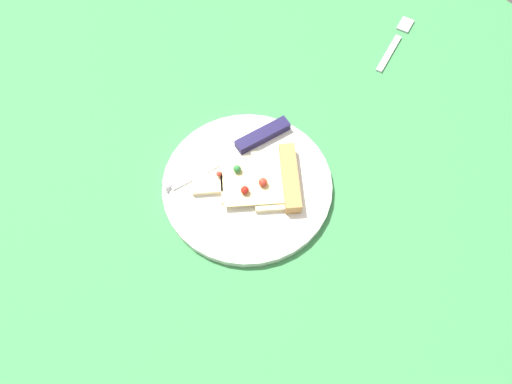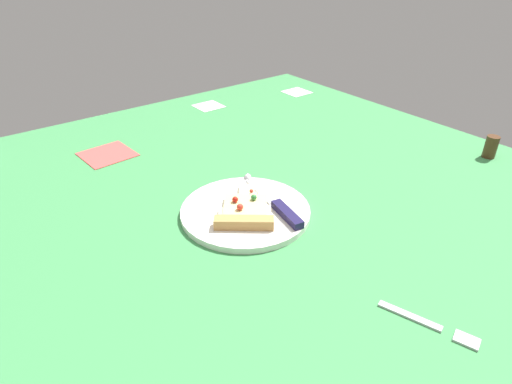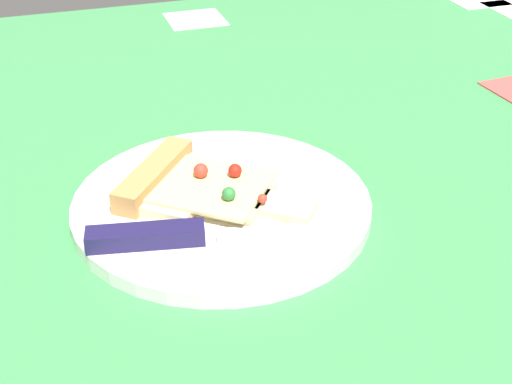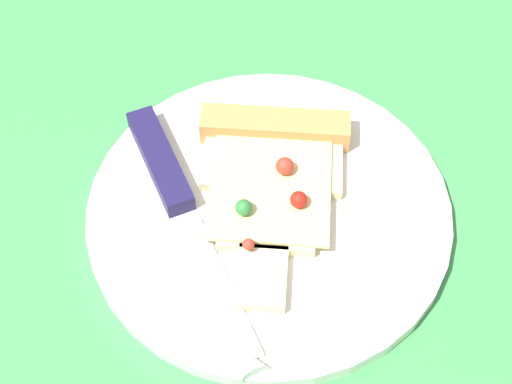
% 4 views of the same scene
% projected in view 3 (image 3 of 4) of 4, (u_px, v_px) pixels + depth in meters
% --- Properties ---
extents(ground_plane, '(1.46, 1.46, 0.03)m').
position_uv_depth(ground_plane, '(297.00, 257.00, 0.64)').
color(ground_plane, '#3D8C4C').
rests_on(ground_plane, ground).
extents(plate, '(0.28, 0.28, 0.01)m').
position_uv_depth(plate, '(222.00, 205.00, 0.67)').
color(plate, white).
rests_on(plate, ground_plane).
extents(pizza_slice, '(0.18, 0.17, 0.03)m').
position_uv_depth(pizza_slice, '(196.00, 186.00, 0.67)').
color(pizza_slice, beige).
rests_on(pizza_slice, plate).
extents(knife, '(0.24, 0.07, 0.02)m').
position_uv_depth(knife, '(200.00, 234.00, 0.61)').
color(knife, silver).
rests_on(knife, plate).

